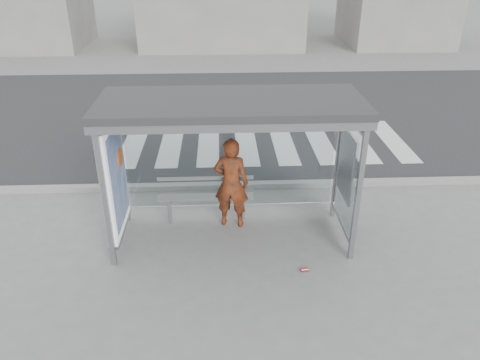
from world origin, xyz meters
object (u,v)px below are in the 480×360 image
at_px(person, 231,183).
at_px(bus_shelter, 209,136).
at_px(soda_can, 305,270).
at_px(bench, 206,197).

bearing_deg(person, bus_shelter, 59.09).
xyz_separation_m(person, soda_can, (1.16, -1.50, -0.85)).
bearing_deg(bus_shelter, soda_can, -35.49).
height_order(person, bench, person).
bearing_deg(person, soda_can, 138.69).
height_order(person, soda_can, person).
bearing_deg(person, bench, -1.72).
xyz_separation_m(person, bench, (-0.48, 0.11, -0.33)).
relative_size(bus_shelter, person, 2.41).
xyz_separation_m(bus_shelter, soda_can, (1.53, -1.09, -1.95)).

